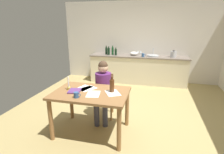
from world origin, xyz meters
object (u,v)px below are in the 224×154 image
at_px(chair_at_table, 104,93).
at_px(bottle_vinegar, 109,51).
at_px(person_seated, 103,87).
at_px(book_magazine, 75,91).
at_px(sink_unit, 153,56).
at_px(wine_glass_near_sink, 141,52).
at_px(bottle_wine_red, 113,51).
at_px(teacup_on_counter, 143,55).
at_px(wine_glass_by_kettle, 138,52).
at_px(bottle_oil, 106,51).
at_px(candlestick, 69,86).
at_px(coffee_mug, 76,95).
at_px(dining_table, 91,98).
at_px(bottle_sauce, 116,52).
at_px(mixing_bowl, 134,53).
at_px(wine_bottle_on_table, 112,85).
at_px(stovetop_kettle, 173,54).

bearing_deg(chair_at_table, bottle_vinegar, 102.60).
bearing_deg(person_seated, book_magazine, -120.17).
bearing_deg(bottle_vinegar, sink_unit, 1.53).
bearing_deg(person_seated, wine_glass_near_sink, 79.63).
bearing_deg(bottle_wine_red, teacup_on_counter, -8.29).
distance_m(sink_unit, teacup_on_counter, 0.33).
xyz_separation_m(bottle_vinegar, wine_glass_near_sink, (1.04, 0.18, -0.01)).
height_order(book_magazine, wine_glass_by_kettle, wine_glass_by_kettle).
height_order(book_magazine, bottle_oil, bottle_oil).
height_order(candlestick, bottle_vinegar, bottle_vinegar).
bearing_deg(person_seated, coffee_mug, -103.03).
bearing_deg(bottle_oil, book_magazine, -84.36).
xyz_separation_m(dining_table, bottle_sauce, (-0.24, 3.00, 0.34)).
height_order(wine_glass_near_sink, teacup_on_counter, wine_glass_near_sink).
distance_m(coffee_mug, bottle_wine_red, 3.36).
relative_size(dining_table, person_seated, 1.06).
distance_m(dining_table, candlestick, 0.45).
distance_m(mixing_bowl, teacup_on_counter, 0.38).
bearing_deg(teacup_on_counter, chair_at_table, -105.32).
xyz_separation_m(book_magazine, wine_glass_by_kettle, (0.73, 3.26, 0.22)).
bearing_deg(teacup_on_counter, mixing_bowl, 146.33).
xyz_separation_m(dining_table, book_magazine, (-0.28, -0.04, 0.13)).
xyz_separation_m(bottle_oil, teacup_on_counter, (1.24, -0.17, -0.07)).
xyz_separation_m(wine_bottle_on_table, bottle_oil, (-0.94, 3.00, 0.13)).
bearing_deg(bottle_wine_red, chair_at_table, -80.54).
height_order(dining_table, person_seated, person_seated).
height_order(chair_at_table, stovetop_kettle, stovetop_kettle).
distance_m(chair_at_table, wine_bottle_on_table, 0.77).
bearing_deg(chair_at_table, bottle_oil, 104.49).
relative_size(wine_glass_near_sink, teacup_on_counter, 1.22).
distance_m(chair_at_table, stovetop_kettle, 2.88).
bearing_deg(wine_bottle_on_table, bottle_sauce, 101.45).
height_order(person_seated, wine_bottle_on_table, person_seated).
distance_m(chair_at_table, bottle_oil, 2.55).
height_order(person_seated, wine_glass_near_sink, person_seated).
distance_m(chair_at_table, wine_glass_near_sink, 2.64).
xyz_separation_m(person_seated, wine_glass_by_kettle, (0.40, 2.69, 0.33)).
relative_size(book_magazine, sink_unit, 0.65).
bearing_deg(candlestick, chair_at_table, 56.00).
distance_m(person_seated, wine_bottle_on_table, 0.57).
relative_size(sink_unit, wine_glass_near_sink, 2.34).
bearing_deg(book_magazine, dining_table, -2.74).
distance_m(bottle_oil, bottle_wine_red, 0.23).
distance_m(candlestick, wine_bottle_on_table, 0.77).
bearing_deg(person_seated, chair_at_table, 97.39).
distance_m(book_magazine, wine_glass_by_kettle, 3.35).
xyz_separation_m(bottle_wine_red, mixing_bowl, (0.69, 0.06, -0.07)).
distance_m(chair_at_table, candlestick, 0.87).
relative_size(coffee_mug, bottle_vinegar, 0.43).
height_order(bottle_vinegar, wine_glass_by_kettle, bottle_vinegar).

